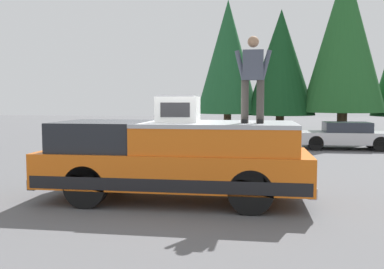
{
  "coord_description": "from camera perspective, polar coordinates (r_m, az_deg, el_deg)",
  "views": [
    {
      "loc": [
        -8.55,
        -1.91,
        2.1
      ],
      "look_at": [
        0.47,
        -0.57,
        1.35
      ],
      "focal_mm": 39.17,
      "sensor_mm": 36.0,
      "label": 1
    }
  ],
  "objects": [
    {
      "name": "conifer_left",
      "position": [
        25.02,
        20.03,
        12.23
      ],
      "size": [
        4.51,
        4.51,
        9.58
      ],
      "color": "#4C3826",
      "rests_on": "ground"
    },
    {
      "name": "person_on_truck_bed",
      "position": [
        8.32,
        8.28,
        7.76
      ],
      "size": [
        0.29,
        0.72,
        1.69
      ],
      "color": "#423D38",
      "rests_on": "pickup_truck"
    },
    {
      "name": "parked_car_silver",
      "position": [
        19.09,
        20.07,
        -0.14
      ],
      "size": [
        1.64,
        4.1,
        1.16
      ],
      "color": "silver",
      "rests_on": "ground"
    },
    {
      "name": "compressor_unit",
      "position": [
        8.55,
        -1.92,
        3.53
      ],
      "size": [
        0.65,
        0.84,
        0.56
      ],
      "color": "white",
      "rests_on": "pickup_truck"
    },
    {
      "name": "pickup_truck",
      "position": [
        8.76,
        -2.38,
        -3.35
      ],
      "size": [
        2.01,
        5.54,
        1.65
      ],
      "color": "orange",
      "rests_on": "ground"
    },
    {
      "name": "ground_plane",
      "position": [
        9.01,
        -4.07,
        -8.79
      ],
      "size": [
        90.0,
        90.0,
        0.0
      ],
      "primitive_type": "plane",
      "color": "#565659"
    },
    {
      "name": "conifer_center_right",
      "position": [
        25.15,
        4.91,
        10.45
      ],
      "size": [
        3.7,
        3.7,
        7.95
      ],
      "color": "#4C3826",
      "rests_on": "ground"
    },
    {
      "name": "conifer_center_left",
      "position": [
        24.96,
        12.0,
        9.55
      ],
      "size": [
        3.99,
        3.99,
        7.28
      ],
      "color": "#4C3826",
      "rests_on": "ground"
    }
  ]
}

